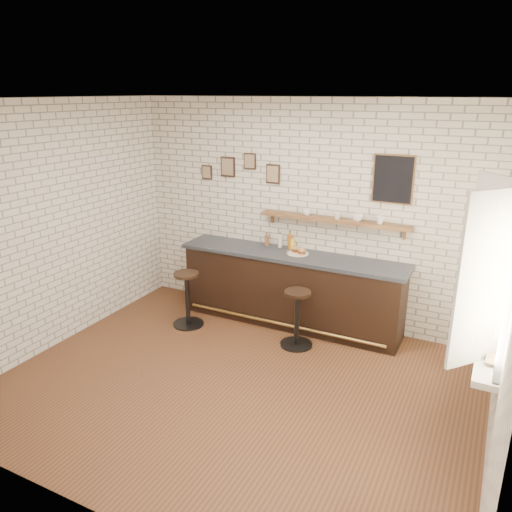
{
  "coord_description": "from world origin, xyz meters",
  "views": [
    {
      "loc": [
        2.32,
        -4.13,
        3.07
      ],
      "look_at": [
        -0.21,
        0.9,
        1.2
      ],
      "focal_mm": 35.0,
      "sensor_mm": 36.0,
      "label": 1
    }
  ],
  "objects_px": {
    "sandwich_plate": "(298,253)",
    "ciabatta_sandwich": "(299,250)",
    "bitters_bottle_white": "(280,241)",
    "bar_stool_left": "(187,297)",
    "condiment_bottle_yellow": "(293,244)",
    "shelf_cup_a": "(307,212)",
    "bitters_bottle_brown": "(267,240)",
    "bitters_bottle_amber": "(290,241)",
    "shelf_cup_c": "(357,217)",
    "bar_counter": "(291,289)",
    "bar_stool_right": "(297,317)",
    "shelf_cup_d": "(380,220)",
    "shelf_cup_b": "(337,216)",
    "book_lower": "(486,357)",
    "book_upper": "(486,357)"
  },
  "relations": [
    {
      "from": "book_lower",
      "to": "book_upper",
      "type": "xyz_separation_m",
      "value": [
        0.0,
        -0.03,
        0.02
      ]
    },
    {
      "from": "bar_counter",
      "to": "shelf_cup_c",
      "type": "bearing_deg",
      "value": 14.11
    },
    {
      "from": "sandwich_plate",
      "to": "bar_stool_left",
      "type": "bearing_deg",
      "value": -151.15
    },
    {
      "from": "sandwich_plate",
      "to": "shelf_cup_a",
      "type": "xyz_separation_m",
      "value": [
        0.04,
        0.17,
        0.53
      ]
    },
    {
      "from": "condiment_bottle_yellow",
      "to": "shelf_cup_a",
      "type": "relative_size",
      "value": 1.49
    },
    {
      "from": "ciabatta_sandwich",
      "to": "bitters_bottle_brown",
      "type": "height_order",
      "value": "bitters_bottle_brown"
    },
    {
      "from": "condiment_bottle_yellow",
      "to": "book_lower",
      "type": "relative_size",
      "value": 0.72
    },
    {
      "from": "bar_counter",
      "to": "bar_stool_right",
      "type": "distance_m",
      "value": 0.65
    },
    {
      "from": "bar_stool_right",
      "to": "shelf_cup_b",
      "type": "bearing_deg",
      "value": 74.1
    },
    {
      "from": "ciabatta_sandwich",
      "to": "bitters_bottle_brown",
      "type": "distance_m",
      "value": 0.57
    },
    {
      "from": "sandwich_plate",
      "to": "shelf_cup_b",
      "type": "xyz_separation_m",
      "value": [
        0.46,
        0.17,
        0.53
      ]
    },
    {
      "from": "bitters_bottle_white",
      "to": "bar_stool_right",
      "type": "relative_size",
      "value": 0.29
    },
    {
      "from": "bitters_bottle_amber",
      "to": "shelf_cup_c",
      "type": "bearing_deg",
      "value": 0.24
    },
    {
      "from": "bitters_bottle_white",
      "to": "shelf_cup_d",
      "type": "distance_m",
      "value": 1.42
    },
    {
      "from": "bar_stool_left",
      "to": "bar_stool_right",
      "type": "distance_m",
      "value": 1.56
    },
    {
      "from": "bar_counter",
      "to": "book_upper",
      "type": "distance_m",
      "value": 3.02
    },
    {
      "from": "bitters_bottle_amber",
      "to": "shelf_cup_c",
      "type": "distance_m",
      "value": 1.01
    },
    {
      "from": "book_lower",
      "to": "shelf_cup_d",
      "type": "bearing_deg",
      "value": 108.77
    },
    {
      "from": "bar_counter",
      "to": "bitters_bottle_white",
      "type": "relative_size",
      "value": 14.73
    },
    {
      "from": "ciabatta_sandwich",
      "to": "shelf_cup_c",
      "type": "xyz_separation_m",
      "value": [
        0.71,
        0.17,
        0.49
      ]
    },
    {
      "from": "bitters_bottle_white",
      "to": "bar_stool_left",
      "type": "xyz_separation_m",
      "value": [
        -0.97,
        -0.88,
        -0.69
      ]
    },
    {
      "from": "bitters_bottle_amber",
      "to": "shelf_cup_c",
      "type": "xyz_separation_m",
      "value": [
        0.91,
        0.0,
        0.44
      ]
    },
    {
      "from": "sandwich_plate",
      "to": "condiment_bottle_yellow",
      "type": "bearing_deg",
      "value": 131.47
    },
    {
      "from": "sandwich_plate",
      "to": "ciabatta_sandwich",
      "type": "bearing_deg",
      "value": 0.0
    },
    {
      "from": "bitters_bottle_brown",
      "to": "bar_counter",
      "type": "bearing_deg",
      "value": -23.09
    },
    {
      "from": "bar_stool_right",
      "to": "shelf_cup_d",
      "type": "distance_m",
      "value": 1.58
    },
    {
      "from": "bar_stool_left",
      "to": "shelf_cup_a",
      "type": "xyz_separation_m",
      "value": [
        1.35,
        0.89,
        1.14
      ]
    },
    {
      "from": "bar_stool_left",
      "to": "shelf_cup_c",
      "type": "xyz_separation_m",
      "value": [
        2.03,
        0.89,
        1.14
      ]
    },
    {
      "from": "bar_counter",
      "to": "bar_stool_left",
      "type": "distance_m",
      "value": 1.41
    },
    {
      "from": "bar_stool_left",
      "to": "shelf_cup_a",
      "type": "relative_size",
      "value": 6.51
    },
    {
      "from": "bar_counter",
      "to": "bar_stool_right",
      "type": "relative_size",
      "value": 4.2
    },
    {
      "from": "bitters_bottle_white",
      "to": "book_lower",
      "type": "height_order",
      "value": "bitters_bottle_white"
    },
    {
      "from": "bitters_bottle_amber",
      "to": "bar_stool_left",
      "type": "relative_size",
      "value": 0.34
    },
    {
      "from": "bitters_bottle_brown",
      "to": "bar_stool_left",
      "type": "xyz_separation_m",
      "value": [
        -0.77,
        -0.88,
        -0.68
      ]
    },
    {
      "from": "bitters_bottle_white",
      "to": "condiment_bottle_yellow",
      "type": "xyz_separation_m",
      "value": [
        0.19,
        0.0,
        -0.01
      ]
    },
    {
      "from": "bitters_bottle_white",
      "to": "bar_stool_right",
      "type": "distance_m",
      "value": 1.18
    },
    {
      "from": "bitters_bottle_amber",
      "to": "bar_stool_right",
      "type": "bearing_deg",
      "value": -60.06
    },
    {
      "from": "sandwich_plate",
      "to": "ciabatta_sandwich",
      "type": "relative_size",
      "value": 1.13
    },
    {
      "from": "bar_stool_right",
      "to": "shelf_cup_a",
      "type": "relative_size",
      "value": 6.31
    },
    {
      "from": "bitters_bottle_brown",
      "to": "shelf_cup_c",
      "type": "distance_m",
      "value": 1.34
    },
    {
      "from": "condiment_bottle_yellow",
      "to": "bar_stool_left",
      "type": "distance_m",
      "value": 1.61
    },
    {
      "from": "bitters_bottle_brown",
      "to": "bitters_bottle_white",
      "type": "distance_m",
      "value": 0.2
    },
    {
      "from": "ciabatta_sandwich",
      "to": "bar_stool_right",
      "type": "distance_m",
      "value": 0.92
    },
    {
      "from": "bitters_bottle_brown",
      "to": "bitters_bottle_white",
      "type": "height_order",
      "value": "bitters_bottle_white"
    },
    {
      "from": "shelf_cup_b",
      "to": "bitters_bottle_white",
      "type": "bearing_deg",
      "value": 118.07
    },
    {
      "from": "bitters_bottle_amber",
      "to": "shelf_cup_c",
      "type": "relative_size",
      "value": 1.92
    },
    {
      "from": "condiment_bottle_yellow",
      "to": "shelf_cup_b",
      "type": "bearing_deg",
      "value": 0.37
    },
    {
      "from": "ciabatta_sandwich",
      "to": "shelf_cup_b",
      "type": "xyz_separation_m",
      "value": [
        0.45,
        0.17,
        0.48
      ]
    },
    {
      "from": "ciabatta_sandwich",
      "to": "shelf_cup_b",
      "type": "height_order",
      "value": "shelf_cup_b"
    },
    {
      "from": "bitters_bottle_white",
      "to": "book_lower",
      "type": "bearing_deg",
      "value": -34.2
    }
  ]
}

